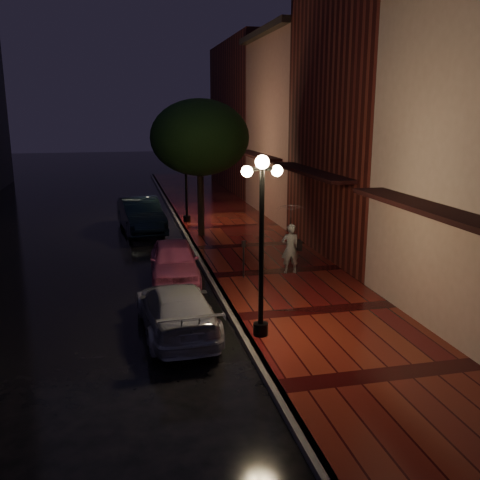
{
  "coord_description": "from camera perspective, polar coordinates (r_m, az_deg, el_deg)",
  "views": [
    {
      "loc": [
        -2.79,
        -16.61,
        5.4
      ],
      "look_at": [
        0.88,
        -0.4,
        1.4
      ],
      "focal_mm": 40.0,
      "sensor_mm": 36.0,
      "label": 1
    }
  ],
  "objects": [
    {
      "name": "ground",
      "position": [
        17.68,
        -3.09,
        -4.27
      ],
      "size": [
        120.0,
        120.0,
        0.0
      ],
      "primitive_type": "plane",
      "color": "black",
      "rests_on": "ground"
    },
    {
      "name": "sidewalk",
      "position": [
        18.15,
        3.94,
        -3.56
      ],
      "size": [
        4.5,
        60.0,
        0.15
      ],
      "primitive_type": "cube",
      "color": "#450C0D",
      "rests_on": "ground"
    },
    {
      "name": "curb",
      "position": [
        17.66,
        -3.09,
        -4.04
      ],
      "size": [
        0.25,
        60.0,
        0.15
      ],
      "primitive_type": "cube",
      "color": "#595451",
      "rests_on": "ground"
    },
    {
      "name": "storefront_mid",
      "position": [
        21.03,
        15.4,
        13.34
      ],
      "size": [
        5.0,
        8.0,
        11.0
      ],
      "primitive_type": "cube",
      "color": "#511914",
      "rests_on": "ground"
    },
    {
      "name": "storefront_far",
      "position": [
        28.37,
        7.58,
        11.6
      ],
      "size": [
        5.0,
        8.0,
        9.0
      ],
      "primitive_type": "cube",
      "color": "#8C5951",
      "rests_on": "ground"
    },
    {
      "name": "storefront_extra",
      "position": [
        37.9,
        2.25,
        12.91
      ],
      "size": [
        5.0,
        12.0,
        10.0
      ],
      "primitive_type": "cube",
      "color": "#511914",
      "rests_on": "ground"
    },
    {
      "name": "streetlamp_near",
      "position": [
        12.34,
        2.31,
        0.42
      ],
      "size": [
        0.96,
        0.36,
        4.31
      ],
      "color": "black",
      "rests_on": "sidewalk"
    },
    {
      "name": "streetlamp_far",
      "position": [
        25.95,
        -5.8,
        7.27
      ],
      "size": [
        0.96,
        0.36,
        4.31
      ],
      "color": "black",
      "rests_on": "sidewalk"
    },
    {
      "name": "street_tree",
      "position": [
        22.88,
        -4.29,
        10.6
      ],
      "size": [
        4.16,
        4.16,
        5.8
      ],
      "color": "black",
      "rests_on": "sidewalk"
    },
    {
      "name": "pink_car",
      "position": [
        17.62,
        -7.04,
        -2.21
      ],
      "size": [
        1.72,
        3.89,
        1.3
      ],
      "primitive_type": "imported",
      "rotation": [
        0.0,
        0.0,
        -0.05
      ],
      "color": "#C9527B",
      "rests_on": "ground"
    },
    {
      "name": "navy_car",
      "position": [
        25.04,
        -10.53,
        2.66
      ],
      "size": [
        2.19,
        4.87,
        1.55
      ],
      "primitive_type": "imported",
      "rotation": [
        0.0,
        0.0,
        0.12
      ],
      "color": "black",
      "rests_on": "ground"
    },
    {
      "name": "silver_car",
      "position": [
        13.49,
        -6.77,
        -7.32
      ],
      "size": [
        1.95,
        4.34,
        1.24
      ],
      "primitive_type": "imported",
      "rotation": [
        0.0,
        0.0,
        3.19
      ],
      "color": "#A4A3AB",
      "rests_on": "ground"
    },
    {
      "name": "woman_with_umbrella",
      "position": [
        17.61,
        5.46,
        1.32
      ],
      "size": [
        0.97,
        0.99,
        2.33
      ],
      "rotation": [
        0.0,
        0.0,
        3.08
      ],
      "color": "silver",
      "rests_on": "sidewalk"
    },
    {
      "name": "parking_meter",
      "position": [
        17.23,
        0.39,
        -1.65
      ],
      "size": [
        0.13,
        0.11,
        1.22
      ],
      "rotation": [
        0.0,
        0.0,
        0.25
      ],
      "color": "black",
      "rests_on": "sidewalk"
    }
  ]
}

